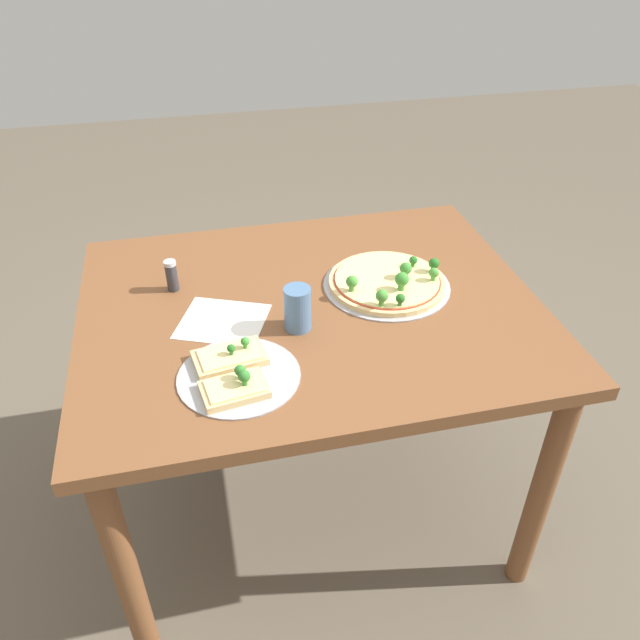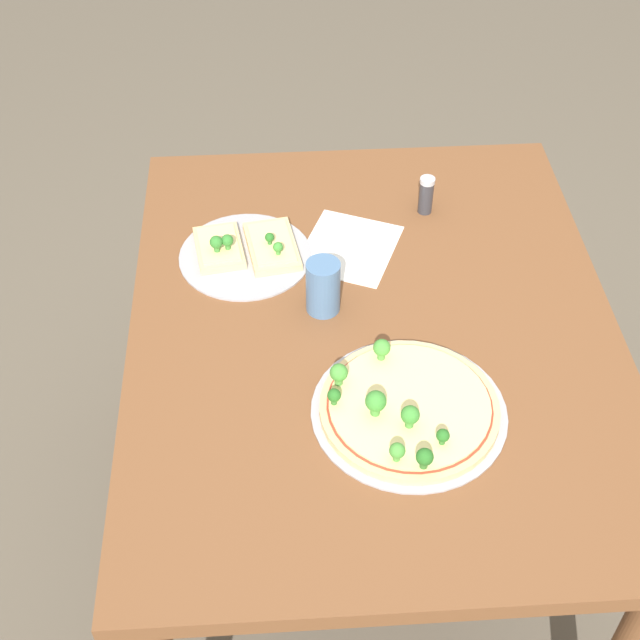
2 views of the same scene
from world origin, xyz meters
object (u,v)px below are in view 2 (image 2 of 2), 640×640
pizza_tray_whole (407,408)px  pizza_tray_slice (247,249)px  drinking_cup (323,287)px  condiment_shaker (426,195)px  dining_table (372,361)px

pizza_tray_whole → pizza_tray_slice: size_ratio=1.25×
pizza_tray_whole → drinking_cup: size_ratio=3.03×
drinking_cup → condiment_shaker: 0.37m
dining_table → drinking_cup: bearing=-118.8°
drinking_cup → condiment_shaker: size_ratio=1.29×
pizza_tray_whole → drinking_cup: bearing=-154.9°
dining_table → pizza_tray_slice: bearing=-132.8°
drinking_cup → condiment_shaker: drinking_cup is taller
drinking_cup → condiment_shaker: (-0.28, 0.24, -0.01)m
pizza_tray_slice → drinking_cup: 0.23m
dining_table → condiment_shaker: condiment_shaker is taller
pizza_tray_slice → drinking_cup: size_ratio=2.43×
pizza_tray_slice → condiment_shaker: 0.40m
pizza_tray_whole → dining_table: bearing=-171.4°
dining_table → pizza_tray_whole: size_ratio=3.44×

